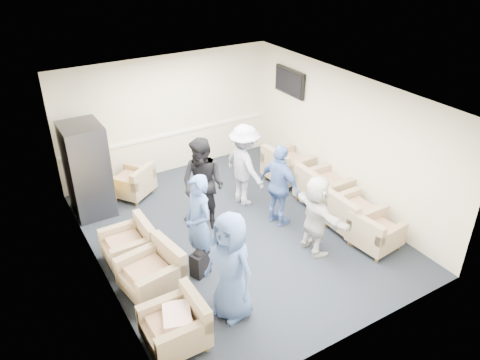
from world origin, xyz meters
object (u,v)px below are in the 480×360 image
armchair_right_midfar (321,189)px  vending_machine (87,170)px  armchair_right_near (374,234)px  person_mid_right (280,186)px  armchair_left_near (178,326)px  armchair_right_far (286,167)px  person_back_left (203,185)px  armchair_right_midnear (352,215)px  armchair_corner (134,183)px  armchair_left_mid (155,274)px  person_front_right (316,215)px  person_mid_left (199,224)px  armchair_left_far (131,245)px  person_back_right (245,166)px  person_front_left (231,267)px

armchair_right_midfar → vending_machine: vending_machine is taller
armchair_right_near → person_mid_right: bearing=26.6°
armchair_left_near → armchair_right_far: bearing=127.2°
armchair_right_far → vending_machine: size_ratio=0.50×
vending_machine → person_back_left: 2.34m
armchair_left_near → armchair_right_near: (3.88, 0.21, -0.01)m
armchair_right_midnear → armchair_corner: armchair_right_midnear is taller
armchair_left_mid → person_front_right: bearing=72.0°
armchair_right_far → person_back_left: 2.50m
armchair_right_midfar → person_mid_left: person_mid_left is taller
armchair_left_far → armchair_right_midfar: size_ratio=0.86×
armchair_left_mid → armchair_right_near: 3.87m
armchair_left_far → armchair_right_near: armchair_left_far is taller
armchair_corner → person_back_right: 2.42m
person_front_left → armchair_left_far: bearing=-172.4°
armchair_left_far → armchair_right_near: bearing=63.4°
armchair_right_midfar → armchair_right_near: bearing=175.6°
armchair_right_near → vending_machine: vending_machine is taller
person_back_left → person_back_right: bearing=74.7°
armchair_left_near → person_mid_left: 1.75m
armchair_left_far → person_back_left: size_ratio=0.43×
armchair_left_mid → person_back_left: bearing=120.7°
person_back_right → person_front_left: bearing=140.5°
armchair_right_far → person_mid_right: person_mid_right is taller
armchair_left_near → person_mid_left: person_mid_left is taller
armchair_left_near → armchair_right_midfar: size_ratio=0.88×
vending_machine → person_mid_left: bearing=-68.5°
armchair_left_far → person_front_right: 3.21m
armchair_corner → vending_machine: 1.11m
armchair_left_near → person_front_right: size_ratio=0.54×
armchair_corner → armchair_right_midnear: bearing=97.6°
person_front_left → armchair_right_midfar: bearing=103.1°
armchair_left_far → armchair_right_midnear: bearing=71.2°
armchair_left_mid → armchair_right_far: 4.27m
person_back_left → person_front_right: (1.31, -1.69, -0.16)m
armchair_right_midfar → vending_machine: (-4.08, 2.17, 0.58)m
armchair_corner → person_front_right: 4.04m
armchair_right_midfar → person_back_left: bearing=77.8°
armchair_right_midfar → person_back_left: 2.52m
armchair_right_near → armchair_right_midnear: (0.03, 0.60, 0.04)m
armchair_right_near → vending_machine: (-3.94, 3.80, 0.63)m
person_front_left → person_back_left: person_back_left is taller
person_mid_right → person_back_left: bearing=50.6°
armchair_right_midfar → person_mid_right: bearing=96.1°
armchair_corner → person_front_left: (0.06, -4.00, 0.56)m
armchair_left_far → person_back_left: (1.55, 0.30, 0.59)m
vending_machine → person_front_right: bearing=-47.8°
armchair_right_near → person_front_left: (-2.97, -0.08, 0.57)m
armchair_right_midfar → person_front_right: (-1.09, -1.14, 0.38)m
person_back_right → person_mid_right: bearing=-174.7°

